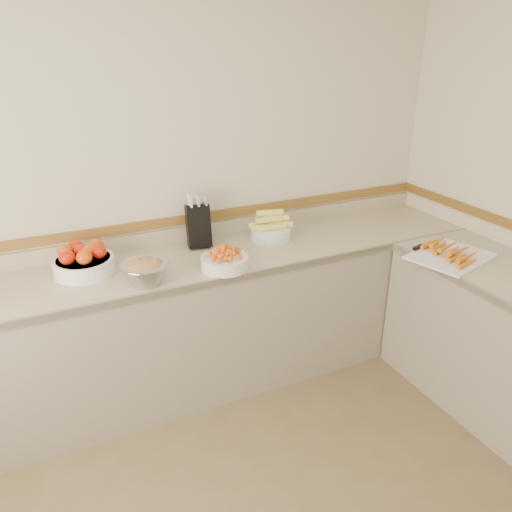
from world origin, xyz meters
name	(u,v)px	position (x,y,z in m)	size (l,w,h in m)	color
back_wall	(162,184)	(0.00, 2.00, 1.30)	(4.00, 4.00, 0.00)	beige
counter_back	(185,325)	(0.00, 1.68, 0.45)	(4.00, 0.65, 1.08)	#BEB18A
knife_block	(198,224)	(0.19, 1.87, 1.05)	(0.18, 0.20, 0.36)	black
tomato_bowl	(83,261)	(-0.55, 1.76, 0.97)	(0.35, 0.35, 0.17)	white
cherry_tomato_bowl	(225,260)	(0.20, 1.47, 0.95)	(0.28, 0.28, 0.15)	white
corn_bowl	(271,230)	(0.66, 1.77, 0.96)	(0.30, 0.27, 0.20)	white
rhubarb_bowl	(145,271)	(-0.26, 1.47, 0.98)	(0.27, 0.27, 0.15)	#B2B2BA
cutting_board	(449,254)	(1.53, 1.03, 0.92)	(0.57, 0.50, 0.07)	white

